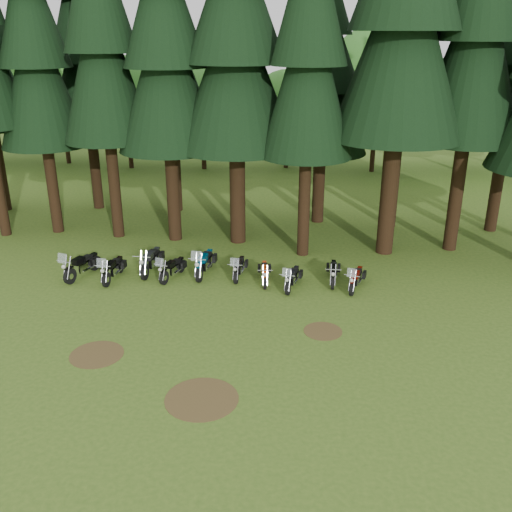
{
  "coord_description": "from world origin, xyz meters",
  "views": [
    {
      "loc": [
        4.26,
        -17.72,
        10.11
      ],
      "look_at": [
        1.53,
        5.0,
        1.0
      ],
      "focal_mm": 40.0,
      "sensor_mm": 36.0,
      "label": 1
    }
  ],
  "objects_px": {
    "motorcycle_2": "(151,261)",
    "motorcycle_4": "(204,264)",
    "motorcycle_0": "(82,266)",
    "motorcycle_1": "(113,270)",
    "motorcycle_7": "(292,279)",
    "motorcycle_9": "(356,279)",
    "motorcycle_5": "(239,268)",
    "motorcycle_8": "(333,273)",
    "motorcycle_3": "(172,269)",
    "motorcycle_6": "(265,273)"
  },
  "relations": [
    {
      "from": "motorcycle_7",
      "to": "motorcycle_8",
      "type": "height_order",
      "value": "motorcycle_7"
    },
    {
      "from": "motorcycle_0",
      "to": "motorcycle_8",
      "type": "bearing_deg",
      "value": 20.1
    },
    {
      "from": "motorcycle_2",
      "to": "motorcycle_6",
      "type": "xyz_separation_m",
      "value": [
        5.16,
        -0.51,
        -0.1
      ]
    },
    {
      "from": "motorcycle_8",
      "to": "motorcycle_5",
      "type": "bearing_deg",
      "value": -179.19
    },
    {
      "from": "motorcycle_5",
      "to": "motorcycle_6",
      "type": "xyz_separation_m",
      "value": [
        1.17,
        -0.39,
        -0.02
      ]
    },
    {
      "from": "motorcycle_4",
      "to": "motorcycle_5",
      "type": "distance_m",
      "value": 1.57
    },
    {
      "from": "motorcycle_2",
      "to": "motorcycle_3",
      "type": "height_order",
      "value": "motorcycle_3"
    },
    {
      "from": "motorcycle_2",
      "to": "motorcycle_8",
      "type": "distance_m",
      "value": 8.07
    },
    {
      "from": "motorcycle_4",
      "to": "motorcycle_9",
      "type": "bearing_deg",
      "value": -2.24
    },
    {
      "from": "motorcycle_4",
      "to": "motorcycle_5",
      "type": "height_order",
      "value": "motorcycle_4"
    },
    {
      "from": "motorcycle_3",
      "to": "motorcycle_5",
      "type": "relative_size",
      "value": 1.02
    },
    {
      "from": "motorcycle_7",
      "to": "motorcycle_4",
      "type": "bearing_deg",
      "value": 176.51
    },
    {
      "from": "motorcycle_1",
      "to": "motorcycle_0",
      "type": "bearing_deg",
      "value": 177.52
    },
    {
      "from": "motorcycle_0",
      "to": "motorcycle_1",
      "type": "bearing_deg",
      "value": 11.31
    },
    {
      "from": "motorcycle_1",
      "to": "motorcycle_7",
      "type": "bearing_deg",
      "value": 2.84
    },
    {
      "from": "motorcycle_8",
      "to": "motorcycle_9",
      "type": "xyz_separation_m",
      "value": [
        0.94,
        -0.56,
        0.01
      ]
    },
    {
      "from": "motorcycle_3",
      "to": "motorcycle_7",
      "type": "bearing_deg",
      "value": 11.56
    },
    {
      "from": "motorcycle_3",
      "to": "motorcycle_8",
      "type": "bearing_deg",
      "value": 19.27
    },
    {
      "from": "motorcycle_7",
      "to": "motorcycle_5",
      "type": "bearing_deg",
      "value": 170.75
    },
    {
      "from": "motorcycle_2",
      "to": "motorcycle_4",
      "type": "relative_size",
      "value": 0.99
    },
    {
      "from": "motorcycle_1",
      "to": "motorcycle_6",
      "type": "xyz_separation_m",
      "value": [
        6.55,
        0.51,
        -0.06
      ]
    },
    {
      "from": "motorcycle_1",
      "to": "motorcycle_8",
      "type": "xyz_separation_m",
      "value": [
        9.46,
        0.86,
        -0.04
      ]
    },
    {
      "from": "motorcycle_4",
      "to": "motorcycle_7",
      "type": "xyz_separation_m",
      "value": [
        3.93,
        -0.98,
        -0.09
      ]
    },
    {
      "from": "motorcycle_3",
      "to": "motorcycle_1",
      "type": "bearing_deg",
      "value": -154.14
    },
    {
      "from": "motorcycle_7",
      "to": "motorcycle_0",
      "type": "bearing_deg",
      "value": -170.01
    },
    {
      "from": "motorcycle_7",
      "to": "motorcycle_8",
      "type": "distance_m",
      "value": 1.89
    },
    {
      "from": "motorcycle_2",
      "to": "motorcycle_6",
      "type": "bearing_deg",
      "value": -3.51
    },
    {
      "from": "motorcycle_1",
      "to": "motorcycle_5",
      "type": "relative_size",
      "value": 1.09
    },
    {
      "from": "motorcycle_1",
      "to": "motorcycle_9",
      "type": "distance_m",
      "value": 10.4
    },
    {
      "from": "motorcycle_5",
      "to": "motorcycle_7",
      "type": "xyz_separation_m",
      "value": [
        2.38,
        -0.85,
        0.0
      ]
    },
    {
      "from": "motorcycle_1",
      "to": "motorcycle_2",
      "type": "xyz_separation_m",
      "value": [
        1.39,
        1.02,
        0.04
      ]
    },
    {
      "from": "motorcycle_4",
      "to": "motorcycle_7",
      "type": "height_order",
      "value": "motorcycle_4"
    },
    {
      "from": "motorcycle_2",
      "to": "motorcycle_5",
      "type": "bearing_deg",
      "value": 0.48
    },
    {
      "from": "motorcycle_2",
      "to": "motorcycle_4",
      "type": "bearing_deg",
      "value": 2.36
    },
    {
      "from": "motorcycle_6",
      "to": "motorcycle_7",
      "type": "xyz_separation_m",
      "value": [
        1.21,
        -0.46,
        0.02
      ]
    },
    {
      "from": "motorcycle_1",
      "to": "motorcycle_9",
      "type": "height_order",
      "value": "motorcycle_1"
    },
    {
      "from": "motorcycle_2",
      "to": "motorcycle_7",
      "type": "relative_size",
      "value": 1.2
    },
    {
      "from": "motorcycle_5",
      "to": "motorcycle_7",
      "type": "distance_m",
      "value": 2.52
    },
    {
      "from": "motorcycle_5",
      "to": "motorcycle_7",
      "type": "height_order",
      "value": "motorcycle_7"
    },
    {
      "from": "motorcycle_6",
      "to": "motorcycle_7",
      "type": "relative_size",
      "value": 0.96
    },
    {
      "from": "motorcycle_3",
      "to": "motorcycle_8",
      "type": "distance_m",
      "value": 6.96
    },
    {
      "from": "motorcycle_1",
      "to": "motorcycle_9",
      "type": "bearing_deg",
      "value": 4.11
    },
    {
      "from": "motorcycle_1",
      "to": "motorcycle_9",
      "type": "xyz_separation_m",
      "value": [
        10.39,
        0.3,
        -0.03
      ]
    },
    {
      "from": "motorcycle_1",
      "to": "motorcycle_7",
      "type": "height_order",
      "value": "motorcycle_1"
    },
    {
      "from": "motorcycle_2",
      "to": "motorcycle_3",
      "type": "relative_size",
      "value": 1.19
    },
    {
      "from": "motorcycle_3",
      "to": "motorcycle_5",
      "type": "height_order",
      "value": "motorcycle_3"
    },
    {
      "from": "motorcycle_2",
      "to": "motorcycle_7",
      "type": "bearing_deg",
      "value": -6.49
    },
    {
      "from": "motorcycle_8",
      "to": "motorcycle_2",
      "type": "bearing_deg",
      "value": -179.72
    },
    {
      "from": "motorcycle_3",
      "to": "motorcycle_9",
      "type": "height_order",
      "value": "motorcycle_3"
    },
    {
      "from": "motorcycle_2",
      "to": "motorcycle_4",
      "type": "xyz_separation_m",
      "value": [
        2.43,
        0.01,
        0.01
      ]
    }
  ]
}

